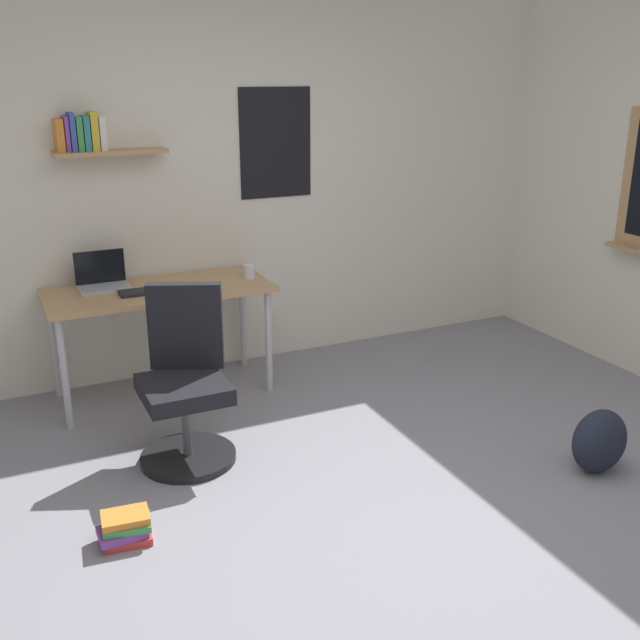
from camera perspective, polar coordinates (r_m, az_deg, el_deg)
The scene contains 10 objects.
ground_plane at distance 3.57m, azimuth 7.66°, elevation -16.15°, with size 5.20×5.20×0.00m, color gray.
wall_back at distance 5.19m, azimuth -6.69°, elevation 10.61°, with size 5.00×0.30×2.60m.
desk at distance 4.79m, azimuth -12.32°, elevation 1.59°, with size 1.40×0.63×0.72m.
office_chair at distance 4.06m, azimuth -10.33°, elevation -5.13°, with size 0.53×0.55×0.95m.
laptop at distance 4.84m, azimuth -16.45°, elevation 3.02°, with size 0.31×0.21×0.23m.
keyboard at distance 4.68m, azimuth -12.99°, elevation 2.21°, with size 0.37×0.13×0.02m, color black.
computer_mouse at distance 4.74m, azimuth -9.70°, elevation 2.73°, with size 0.10×0.06×0.03m, color #262628.
coffee_mug at distance 4.89m, azimuth -5.49°, elevation 3.76°, with size 0.08×0.08×0.09m, color silver.
backpack at distance 4.20m, azimuth 20.76°, elevation -8.73°, with size 0.32×0.22×0.35m, color #1E2333.
book_stack_on_floor at distance 3.57m, azimuth -14.79°, elevation -15.29°, with size 0.25×0.19×0.14m.
Camera 1 is at (-1.65, -2.42, 2.04)m, focal length 41.46 mm.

